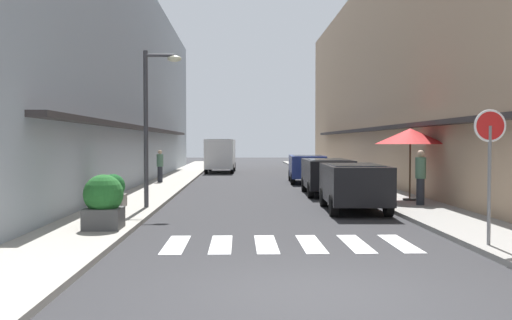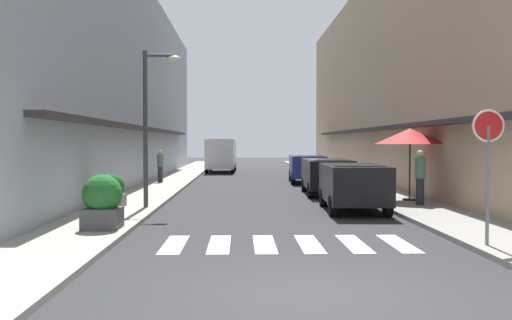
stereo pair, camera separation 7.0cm
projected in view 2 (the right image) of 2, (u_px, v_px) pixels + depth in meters
ground_plane at (261, 187)px, 27.19m from camera, size 105.20×105.20×0.00m
sidewalk_left at (163, 186)px, 27.07m from camera, size 2.21×66.95×0.12m
sidewalk_right at (359, 186)px, 27.31m from camera, size 2.21×66.95×0.12m
building_row_left at (94, 81)px, 28.20m from camera, size 5.50×45.04×10.40m
building_row_right at (425, 75)px, 28.62m from camera, size 5.50×45.04×11.08m
crosswalk at (287, 244)px, 12.01m from camera, size 5.20×2.20×0.01m
parked_car_near at (353, 182)px, 17.72m from camera, size 1.93×4.02×1.47m
parked_car_mid at (327, 172)px, 23.22m from camera, size 1.90×4.22×1.47m
parked_car_far at (307, 165)px, 30.18m from camera, size 1.97×4.24×1.47m
delivery_van at (221, 153)px, 40.74m from camera, size 2.11×5.45×2.37m
round_street_sign at (488, 141)px, 11.20m from camera, size 0.65×0.07×2.69m
street_lamp at (152, 111)px, 17.77m from camera, size 1.19×0.28×4.90m
cafe_umbrella at (410, 137)px, 19.88m from camera, size 2.46×2.46×2.53m
planter_corner at (102, 201)px, 13.37m from camera, size 0.93×0.93×1.28m
planter_midblock at (113, 191)px, 17.91m from camera, size 0.76×0.76×1.04m
pedestrian_walking_near at (420, 176)px, 18.39m from camera, size 0.34×0.34×1.78m
pedestrian_walking_far at (160, 165)px, 28.99m from camera, size 0.34×0.34×1.64m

